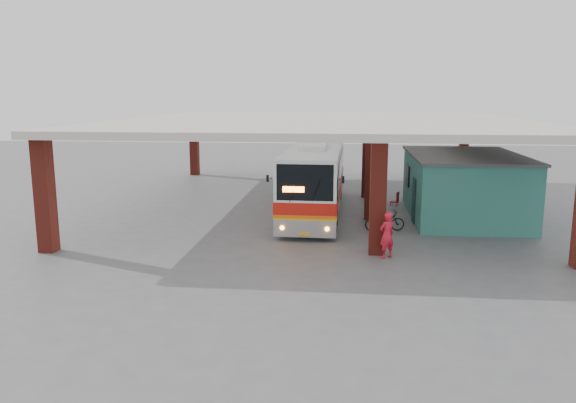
% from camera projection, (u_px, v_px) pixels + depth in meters
% --- Properties ---
extents(ground, '(90.00, 90.00, 0.00)m').
position_uv_depth(ground, '(304.00, 232.00, 24.50)').
color(ground, '#515154').
rests_on(ground, ground).
extents(brick_columns, '(20.10, 21.60, 4.35)m').
position_uv_depth(brick_columns, '(339.00, 169.00, 28.82)').
color(brick_columns, maroon).
rests_on(brick_columns, ground).
extents(canopy_roof, '(21.00, 23.00, 0.30)m').
position_uv_depth(canopy_roof, '(323.00, 122.00, 29.94)').
color(canopy_roof, beige).
rests_on(canopy_roof, brick_columns).
extents(shop_building, '(5.20, 8.20, 3.11)m').
position_uv_depth(shop_building, '(463.00, 185.00, 27.33)').
color(shop_building, '#2F7670').
rests_on(shop_building, ground).
extents(coach_bus, '(2.73, 12.35, 3.59)m').
position_uv_depth(coach_bus, '(315.00, 177.00, 28.45)').
color(coach_bus, white).
rests_on(coach_bus, ground).
extents(motorcycle, '(1.83, 0.88, 0.92)m').
position_uv_depth(motorcycle, '(385.00, 221.00, 24.69)').
color(motorcycle, black).
rests_on(motorcycle, ground).
extents(pedestrian, '(0.76, 0.71, 1.74)m').
position_uv_depth(pedestrian, '(387.00, 235.00, 20.53)').
color(pedestrian, red).
rests_on(pedestrian, ground).
extents(red_chair, '(0.52, 0.52, 0.77)m').
position_uv_depth(red_chair, '(396.00, 199.00, 30.27)').
color(red_chair, red).
rests_on(red_chair, ground).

